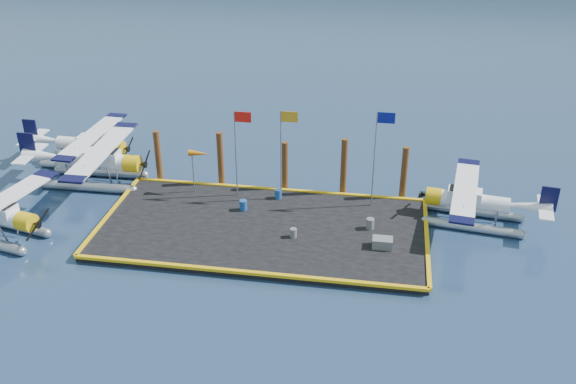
{
  "coord_description": "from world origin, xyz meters",
  "views": [
    {
      "loc": [
        6.99,
        -33.45,
        20.8
      ],
      "look_at": [
        1.26,
        2.0,
        1.87
      ],
      "focal_mm": 40.0,
      "sensor_mm": 36.0,
      "label": 1
    }
  ],
  "objects_px": {
    "drum_1": "(293,233)",
    "piling_1": "(221,161)",
    "piling_2": "(285,168)",
    "piling_4": "(404,175)",
    "flagpole_yellow": "(284,142)",
    "flagpole_red": "(238,141)",
    "drum_0": "(243,205)",
    "drum_4": "(370,224)",
    "seaplane_d": "(470,203)",
    "seaplane_b": "(98,164)",
    "drum_5": "(278,194)",
    "flagpole_blue": "(378,146)",
    "piling_3": "(344,169)",
    "windsock": "(199,154)",
    "piling_0": "(158,158)",
    "crate": "(382,243)",
    "seaplane_c": "(89,147)"
  },
  "relations": [
    {
      "from": "seaplane_d",
      "to": "drum_1",
      "type": "bearing_deg",
      "value": 118.98
    },
    {
      "from": "flagpole_yellow",
      "to": "piling_2",
      "type": "xyz_separation_m",
      "value": [
        -0.2,
        1.6,
        -2.61
      ]
    },
    {
      "from": "seaplane_b",
      "to": "piling_2",
      "type": "relative_size",
      "value": 2.66
    },
    {
      "from": "flagpole_red",
      "to": "piling_2",
      "type": "relative_size",
      "value": 1.58
    },
    {
      "from": "piling_1",
      "to": "piling_2",
      "type": "distance_m",
      "value": 4.5
    },
    {
      "from": "seaplane_d",
      "to": "flagpole_red",
      "type": "bearing_deg",
      "value": 95.38
    },
    {
      "from": "seaplane_b",
      "to": "flagpole_red",
      "type": "bearing_deg",
      "value": 84.45
    },
    {
      "from": "seaplane_c",
      "to": "piling_0",
      "type": "distance_m",
      "value": 6.6
    },
    {
      "from": "seaplane_b",
      "to": "drum_1",
      "type": "distance_m",
      "value": 15.8
    },
    {
      "from": "seaplane_b",
      "to": "piling_0",
      "type": "bearing_deg",
      "value": 99.32
    },
    {
      "from": "flagpole_red",
      "to": "seaplane_c",
      "type": "bearing_deg",
      "value": 163.28
    },
    {
      "from": "seaplane_b",
      "to": "seaplane_c",
      "type": "height_order",
      "value": "seaplane_b"
    },
    {
      "from": "flagpole_yellow",
      "to": "piling_1",
      "type": "distance_m",
      "value": 5.52
    },
    {
      "from": "seaplane_d",
      "to": "piling_3",
      "type": "height_order",
      "value": "piling_3"
    },
    {
      "from": "windsock",
      "to": "piling_1",
      "type": "xyz_separation_m",
      "value": [
        1.03,
        1.6,
        -1.13
      ]
    },
    {
      "from": "piling_0",
      "to": "piling_1",
      "type": "distance_m",
      "value": 4.5
    },
    {
      "from": "drum_0",
      "to": "drum_4",
      "type": "distance_m",
      "value": 8.27
    },
    {
      "from": "piling_0",
      "to": "piling_2",
      "type": "xyz_separation_m",
      "value": [
        9.0,
        0.0,
        -0.1
      ]
    },
    {
      "from": "drum_1",
      "to": "flagpole_blue",
      "type": "bearing_deg",
      "value": 45.5
    },
    {
      "from": "windsock",
      "to": "piling_0",
      "type": "relative_size",
      "value": 0.78
    },
    {
      "from": "drum_4",
      "to": "piling_3",
      "type": "relative_size",
      "value": 0.16
    },
    {
      "from": "windsock",
      "to": "seaplane_b",
      "type": "bearing_deg",
      "value": 173.78
    },
    {
      "from": "seaplane_b",
      "to": "flagpole_red",
      "type": "distance_m",
      "value": 10.82
    },
    {
      "from": "flagpole_red",
      "to": "piling_0",
      "type": "bearing_deg",
      "value": 165.54
    },
    {
      "from": "seaplane_d",
      "to": "piling_4",
      "type": "relative_size",
      "value": 2.26
    },
    {
      "from": "piling_0",
      "to": "flagpole_blue",
      "type": "bearing_deg",
      "value": -6.01
    },
    {
      "from": "drum_5",
      "to": "flagpole_blue",
      "type": "relative_size",
      "value": 0.1
    },
    {
      "from": "piling_0",
      "to": "crate",
      "type": "bearing_deg",
      "value": -22.57
    },
    {
      "from": "piling_4",
      "to": "flagpole_yellow",
      "type": "bearing_deg",
      "value": -168.4
    },
    {
      "from": "flagpole_yellow",
      "to": "piling_3",
      "type": "xyz_separation_m",
      "value": [
        3.8,
        1.6,
        -2.36
      ]
    },
    {
      "from": "drum_1",
      "to": "piling_1",
      "type": "distance_m",
      "value": 8.87
    },
    {
      "from": "piling_1",
      "to": "piling_3",
      "type": "distance_m",
      "value": 8.5
    },
    {
      "from": "drum_4",
      "to": "piling_1",
      "type": "bearing_deg",
      "value": 156.53
    },
    {
      "from": "piling_3",
      "to": "piling_0",
      "type": "bearing_deg",
      "value": 180.0
    },
    {
      "from": "drum_1",
      "to": "piling_0",
      "type": "distance_m",
      "value": 12.37
    },
    {
      "from": "drum_5",
      "to": "crate",
      "type": "distance_m",
      "value": 8.65
    },
    {
      "from": "flagpole_yellow",
      "to": "piling_1",
      "type": "relative_size",
      "value": 1.48
    },
    {
      "from": "seaplane_b",
      "to": "drum_4",
      "type": "height_order",
      "value": "seaplane_b"
    },
    {
      "from": "drum_1",
      "to": "windsock",
      "type": "relative_size",
      "value": 0.18
    },
    {
      "from": "piling_3",
      "to": "seaplane_b",
      "type": "bearing_deg",
      "value": -177.46
    },
    {
      "from": "drum_5",
      "to": "piling_0",
      "type": "distance_m",
      "value": 9.04
    },
    {
      "from": "seaplane_d",
      "to": "piling_1",
      "type": "xyz_separation_m",
      "value": [
        -16.64,
        2.18,
        0.71
      ]
    },
    {
      "from": "drum_4",
      "to": "piling_0",
      "type": "bearing_deg",
      "value": 163.07
    },
    {
      "from": "piling_1",
      "to": "piling_3",
      "type": "relative_size",
      "value": 0.98
    },
    {
      "from": "seaplane_b",
      "to": "drum_1",
      "type": "height_order",
      "value": "seaplane_b"
    },
    {
      "from": "piling_1",
      "to": "piling_2",
      "type": "xyz_separation_m",
      "value": [
        4.5,
        0.0,
        -0.2
      ]
    },
    {
      "from": "seaplane_c",
      "to": "drum_1",
      "type": "xyz_separation_m",
      "value": [
        16.78,
        -8.45,
        -0.74
      ]
    },
    {
      "from": "piling_2",
      "to": "piling_3",
      "type": "distance_m",
      "value": 4.01
    },
    {
      "from": "drum_1",
      "to": "piling_1",
      "type": "height_order",
      "value": "piling_1"
    },
    {
      "from": "seaplane_c",
      "to": "drum_5",
      "type": "bearing_deg",
      "value": 78.58
    }
  ]
}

